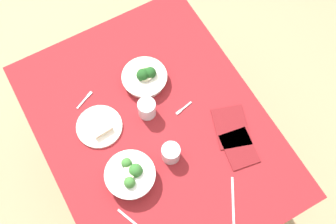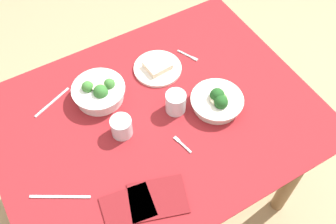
{
  "view_description": "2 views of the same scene",
  "coord_description": "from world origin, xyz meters",
  "px_view_note": "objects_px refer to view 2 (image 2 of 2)",
  "views": [
    {
      "loc": [
        -0.7,
        0.32,
        2.65
      ],
      "look_at": [
        0.03,
        -0.09,
        0.8
      ],
      "focal_mm": 48.01,
      "sensor_mm": 36.0,
      "label": 1
    },
    {
      "loc": [
        -0.4,
        -0.78,
        2.04
      ],
      "look_at": [
        0.04,
        -0.02,
        0.8
      ],
      "focal_mm": 41.43,
      "sensor_mm": 36.0,
      "label": 2
    }
  ],
  "objects_px": {
    "broccoli_bowl_near": "(217,101)",
    "water_glass_side": "(176,102)",
    "bread_side_plate": "(158,67)",
    "table_knife_left": "(60,197)",
    "napkin_folded_upper": "(158,198)",
    "napkin_folded_lower": "(128,207)",
    "fork_by_near_bowl": "(182,144)",
    "fork_by_far_bowl": "(189,56)",
    "water_glass_center": "(121,127)",
    "broccoli_bowl_far": "(99,92)",
    "table_knife_right": "(52,102)"
  },
  "relations": [
    {
      "from": "bread_side_plate",
      "to": "fork_by_near_bowl",
      "type": "height_order",
      "value": "bread_side_plate"
    },
    {
      "from": "broccoli_bowl_far",
      "to": "table_knife_right",
      "type": "bearing_deg",
      "value": 156.97
    },
    {
      "from": "fork_by_far_bowl",
      "to": "table_knife_right",
      "type": "distance_m",
      "value": 0.62
    },
    {
      "from": "bread_side_plate",
      "to": "water_glass_side",
      "type": "bearing_deg",
      "value": -100.83
    },
    {
      "from": "broccoli_bowl_near",
      "to": "napkin_folded_upper",
      "type": "bearing_deg",
      "value": -150.53
    },
    {
      "from": "water_glass_center",
      "to": "fork_by_near_bowl",
      "type": "bearing_deg",
      "value": -43.3
    },
    {
      "from": "bread_side_plate",
      "to": "napkin_folded_upper",
      "type": "height_order",
      "value": "bread_side_plate"
    },
    {
      "from": "broccoli_bowl_near",
      "to": "bread_side_plate",
      "type": "bearing_deg",
      "value": 110.59
    },
    {
      "from": "napkin_folded_upper",
      "to": "fork_by_far_bowl",
      "type": "bearing_deg",
      "value": 49.03
    },
    {
      "from": "bread_side_plate",
      "to": "table_knife_right",
      "type": "relative_size",
      "value": 1.13
    },
    {
      "from": "water_glass_side",
      "to": "table_knife_right",
      "type": "distance_m",
      "value": 0.51
    },
    {
      "from": "table_knife_right",
      "to": "napkin_folded_upper",
      "type": "xyz_separation_m",
      "value": [
        0.17,
        -0.58,
        0.0
      ]
    },
    {
      "from": "broccoli_bowl_far",
      "to": "table_knife_left",
      "type": "height_order",
      "value": "broccoli_bowl_far"
    },
    {
      "from": "broccoli_bowl_far",
      "to": "fork_by_far_bowl",
      "type": "bearing_deg",
      "value": 1.93
    },
    {
      "from": "broccoli_bowl_near",
      "to": "water_glass_side",
      "type": "distance_m",
      "value": 0.17
    },
    {
      "from": "water_glass_center",
      "to": "napkin_folded_lower",
      "type": "bearing_deg",
      "value": -113.05
    },
    {
      "from": "broccoli_bowl_near",
      "to": "napkin_folded_lower",
      "type": "distance_m",
      "value": 0.55
    },
    {
      "from": "broccoli_bowl_near",
      "to": "bread_side_plate",
      "type": "xyz_separation_m",
      "value": [
        -0.11,
        0.29,
        -0.02
      ]
    },
    {
      "from": "broccoli_bowl_far",
      "to": "napkin_folded_upper",
      "type": "xyz_separation_m",
      "value": [
        -0.01,
        -0.5,
        -0.04
      ]
    },
    {
      "from": "bread_side_plate",
      "to": "table_knife_right",
      "type": "bearing_deg",
      "value": 172.58
    },
    {
      "from": "water_glass_side",
      "to": "table_knife_right",
      "type": "height_order",
      "value": "water_glass_side"
    },
    {
      "from": "bread_side_plate",
      "to": "fork_by_far_bowl",
      "type": "xyz_separation_m",
      "value": [
        0.16,
        -0.0,
        -0.01
      ]
    },
    {
      "from": "water_glass_side",
      "to": "table_knife_right",
      "type": "bearing_deg",
      "value": 145.97
    },
    {
      "from": "water_glass_side",
      "to": "napkin_folded_lower",
      "type": "bearing_deg",
      "value": -142.45
    },
    {
      "from": "fork_by_far_bowl",
      "to": "fork_by_near_bowl",
      "type": "xyz_separation_m",
      "value": [
        -0.26,
        -0.37,
        0.0
      ]
    },
    {
      "from": "table_knife_left",
      "to": "napkin_folded_upper",
      "type": "height_order",
      "value": "napkin_folded_upper"
    },
    {
      "from": "water_glass_side",
      "to": "fork_by_near_bowl",
      "type": "bearing_deg",
      "value": -112.74
    },
    {
      "from": "broccoli_bowl_near",
      "to": "table_knife_right",
      "type": "relative_size",
      "value": 1.16
    },
    {
      "from": "broccoli_bowl_near",
      "to": "bread_side_plate",
      "type": "height_order",
      "value": "broccoli_bowl_near"
    },
    {
      "from": "broccoli_bowl_far",
      "to": "water_glass_center",
      "type": "relative_size",
      "value": 2.64
    },
    {
      "from": "napkin_folded_upper",
      "to": "water_glass_side",
      "type": "bearing_deg",
      "value": 49.98
    },
    {
      "from": "broccoli_bowl_near",
      "to": "water_glass_center",
      "type": "bearing_deg",
      "value": 168.58
    },
    {
      "from": "fork_by_far_bowl",
      "to": "table_knife_right",
      "type": "bearing_deg",
      "value": -121.19
    },
    {
      "from": "water_glass_center",
      "to": "fork_by_far_bowl",
      "type": "distance_m",
      "value": 0.49
    },
    {
      "from": "broccoli_bowl_far",
      "to": "fork_by_far_bowl",
      "type": "distance_m",
      "value": 0.44
    },
    {
      "from": "water_glass_center",
      "to": "table_knife_left",
      "type": "relative_size",
      "value": 0.38
    },
    {
      "from": "water_glass_center",
      "to": "water_glass_side",
      "type": "distance_m",
      "value": 0.24
    },
    {
      "from": "fork_by_far_bowl",
      "to": "napkin_folded_upper",
      "type": "distance_m",
      "value": 0.69
    },
    {
      "from": "table_knife_left",
      "to": "table_knife_right",
      "type": "xyz_separation_m",
      "value": [
        0.12,
        0.4,
        0.0
      ]
    },
    {
      "from": "fork_by_far_bowl",
      "to": "napkin_folded_upper",
      "type": "relative_size",
      "value": 0.5
    },
    {
      "from": "water_glass_center",
      "to": "fork_by_far_bowl",
      "type": "relative_size",
      "value": 0.83
    },
    {
      "from": "broccoli_bowl_far",
      "to": "water_glass_center",
      "type": "xyz_separation_m",
      "value": [
        0.0,
        -0.2,
        0.0
      ]
    },
    {
      "from": "water_glass_side",
      "to": "napkin_folded_lower",
      "type": "xyz_separation_m",
      "value": [
        -0.36,
        -0.27,
        -0.04
      ]
    },
    {
      "from": "broccoli_bowl_far",
      "to": "napkin_folded_lower",
      "type": "xyz_separation_m",
      "value": [
        -0.12,
        -0.48,
        -0.04
      ]
    },
    {
      "from": "fork_by_far_bowl",
      "to": "fork_by_near_bowl",
      "type": "bearing_deg",
      "value": -60.74
    },
    {
      "from": "napkin_folded_upper",
      "to": "broccoli_bowl_far",
      "type": "bearing_deg",
      "value": 88.67
    },
    {
      "from": "fork_by_near_bowl",
      "to": "napkin_folded_upper",
      "type": "distance_m",
      "value": 0.24
    },
    {
      "from": "water_glass_side",
      "to": "bread_side_plate",
      "type": "bearing_deg",
      "value": 79.17
    },
    {
      "from": "table_knife_left",
      "to": "table_knife_right",
      "type": "distance_m",
      "value": 0.42
    },
    {
      "from": "fork_by_far_bowl",
      "to": "table_knife_left",
      "type": "height_order",
      "value": "same"
    }
  ]
}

